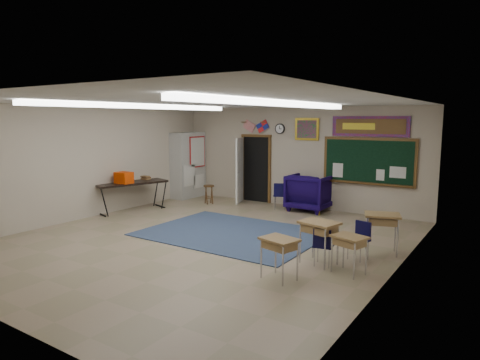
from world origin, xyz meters
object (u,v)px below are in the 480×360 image
Objects in this scene: wooden_stool at (209,194)px; folding_table at (131,195)px; student_desk_front_left at (319,240)px; wingback_armchair at (310,192)px; student_desk_front_right at (382,231)px.

folding_table is at bearing -120.35° from wooden_stool.
folding_table reaches higher than student_desk_front_left.
student_desk_front_left is 6.48m from folding_table.
wingback_armchair is at bearing 15.63° from wooden_stool.
student_desk_front_right reaches higher than wooden_stool.
wingback_armchair is 1.99× the size of wooden_stool.
wooden_stool is (-3.05, -0.85, -0.23)m from wingback_armchair.
student_desk_front_left reaches higher than wooden_stool.
student_desk_front_left is 6.13m from wooden_stool.
student_desk_front_right is 6.28m from wooden_stool.
wingback_armchair is 1.47× the size of student_desk_front_left.
folding_table is (-7.14, 0.02, 0.02)m from student_desk_front_right.
student_desk_front_right is 1.36× the size of wooden_stool.
folding_table is 2.42m from wooden_stool.
student_desk_front_right is (2.87, -2.95, -0.08)m from wingback_armchair.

